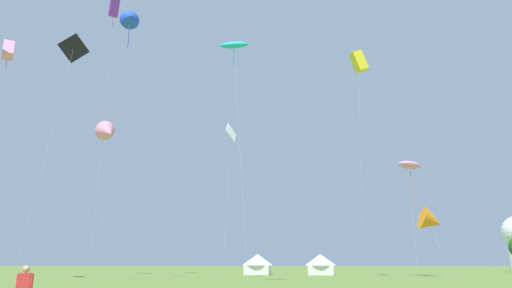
% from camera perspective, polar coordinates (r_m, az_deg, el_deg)
% --- Properties ---
extents(kite_pink_box, '(2.06, 3.43, 26.00)m').
position_cam_1_polar(kite_pink_box, '(58.78, -28.64, 10.27)').
color(kite_pink_box, pink).
rests_on(kite_pink_box, ground).
extents(kite_cyan_parafoil, '(2.91, 1.64, 21.82)m').
position_cam_1_polar(kite_cyan_parafoil, '(43.34, -2.77, 12.24)').
color(kite_cyan_parafoil, '#1EB7CC').
rests_on(kite_cyan_parafoil, ground).
extents(kite_orange_delta, '(3.73, 3.34, 8.86)m').
position_cam_1_polar(kite_orange_delta, '(64.20, 21.14, -8.98)').
color(kite_orange_delta, orange).
rests_on(kite_orange_delta, ground).
extents(kite_blue_delta, '(4.01, 4.07, 39.19)m').
position_cam_1_polar(kite_blue_delta, '(73.58, -15.51, 15.00)').
color(kite_blue_delta, blue).
rests_on(kite_blue_delta, ground).
extents(kite_yellow_box, '(2.44, 2.26, 28.41)m').
position_cam_1_polar(kite_yellow_box, '(61.31, 12.76, 10.02)').
color(kite_yellow_box, yellow).
rests_on(kite_yellow_box, ground).
extents(kite_pink_parafoil, '(4.23, 4.25, 15.26)m').
position_cam_1_polar(kite_pink_parafoil, '(65.55, 18.72, -2.54)').
color(kite_pink_parafoil, pink).
rests_on(kite_pink_parafoil, ground).
extents(kite_purple_box, '(1.72, 2.31, 30.75)m').
position_cam_1_polar(kite_purple_box, '(56.01, -17.39, 15.91)').
color(kite_purple_box, purple).
rests_on(kite_purple_box, ground).
extents(kite_pink_delta, '(4.54, 4.51, 22.03)m').
position_cam_1_polar(kite_pink_delta, '(69.83, -18.08, 1.42)').
color(kite_pink_delta, pink).
rests_on(kite_pink_delta, ground).
extents(kite_black_diamond, '(3.18, 2.99, 23.58)m').
position_cam_1_polar(kite_black_diamond, '(48.79, -21.93, 10.93)').
color(kite_black_diamond, black).
rests_on(kite_black_diamond, ground).
extents(kite_white_diamond, '(0.98, 2.61, 18.57)m').
position_cam_1_polar(kite_white_diamond, '(56.16, -3.14, 1.30)').
color(kite_white_diamond, white).
rests_on(kite_white_diamond, ground).
extents(festival_tent_left, '(4.51, 4.51, 2.93)m').
position_cam_1_polar(festival_tent_left, '(68.96, 0.20, -14.72)').
color(festival_tent_left, white).
rests_on(festival_tent_left, ground).
extents(festival_tent_right, '(4.47, 4.47, 2.91)m').
position_cam_1_polar(festival_tent_right, '(68.43, 8.08, -14.60)').
color(festival_tent_right, white).
rests_on(festival_tent_right, ground).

